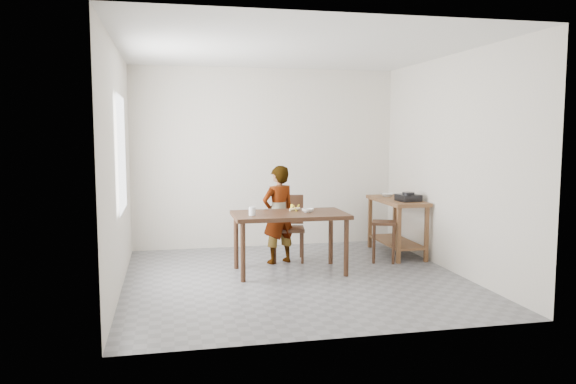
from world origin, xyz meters
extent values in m
cube|color=slate|center=(0.00, 0.00, -0.02)|extent=(4.00, 4.00, 0.04)
cube|color=white|center=(0.00, 0.00, 2.72)|extent=(4.00, 4.00, 0.04)
cube|color=silver|center=(0.00, 2.02, 1.35)|extent=(4.00, 0.04, 2.70)
cube|color=silver|center=(0.00, -2.02, 1.35)|extent=(4.00, 0.04, 2.70)
cube|color=silver|center=(-2.02, 0.00, 1.35)|extent=(0.04, 4.00, 2.70)
cube|color=silver|center=(2.02, 0.00, 1.35)|extent=(0.04, 4.00, 2.70)
cube|color=silver|center=(-1.97, 0.20, 1.50)|extent=(0.02, 1.10, 1.30)
imported|color=white|center=(-0.04, 0.83, 0.65)|extent=(0.56, 0.46, 1.31)
cylinder|color=white|center=(-0.48, 0.19, 0.80)|extent=(0.09, 0.09, 0.10)
imported|color=silver|center=(0.23, 0.31, 0.77)|extent=(0.20, 0.20, 0.05)
imported|color=silver|center=(1.69, 1.29, 0.82)|extent=(0.24, 0.24, 0.05)
cube|color=black|center=(1.77, 0.73, 0.85)|extent=(0.31, 0.31, 0.09)
camera|label=1|loc=(-1.47, -6.41, 1.74)|focal=35.00mm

